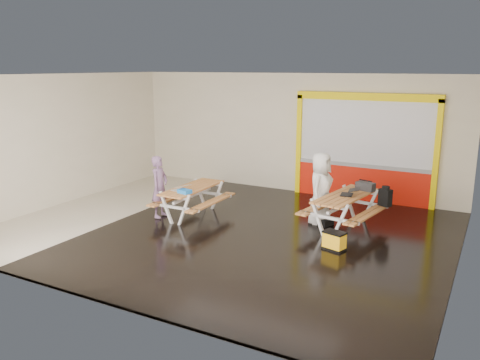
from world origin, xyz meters
The scene contains 14 objects.
room centered at (0.00, 0.00, 1.75)m, with size 10.02×8.02×3.52m.
deck centered at (1.25, 0.00, 0.03)m, with size 7.50×7.98×0.05m, color black.
kiosk centered at (2.20, 3.93, 1.44)m, with size 3.88×0.16×3.00m.
picnic_table_left centered at (-1.10, 0.47, 0.60)m, with size 1.36×1.98×0.79m.
picnic_table_right centered at (2.48, 1.38, 0.63)m, with size 1.73×2.28×0.83m.
person_left centered at (-1.75, 0.00, 0.83)m, with size 0.55×0.36×1.51m, color slate.
person_right centered at (1.86, 1.45, 0.87)m, with size 0.85×0.56×1.75m, color white.
laptop_left centered at (-1.15, 0.04, 0.84)m, with size 0.45×0.42×0.16m.
laptop_right centered at (2.56, 1.39, 0.89)m, with size 0.46×0.42×0.17m.
blue_pouch centered at (-0.93, -0.11, 0.83)m, with size 0.30×0.21×0.09m, color blue.
toolbox centered at (2.77, 2.00, 0.93)m, with size 0.47×0.32×0.25m.
backpack centered at (3.25, 1.95, 0.76)m, with size 0.33×0.28×0.47m.
dark_case centered at (1.96, 1.37, 0.13)m, with size 0.44×0.33×0.16m, color black.
fluke_bag centered at (2.70, -0.08, 0.23)m, with size 0.50×0.39×0.38m.
Camera 1 is at (5.44, -9.19, 3.70)m, focal length 36.38 mm.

